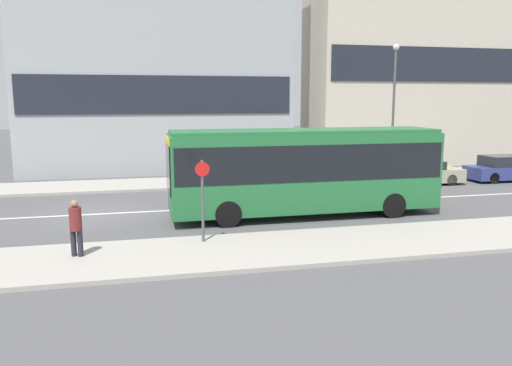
% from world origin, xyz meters
% --- Properties ---
extents(ground_plane, '(120.00, 120.00, 0.00)m').
position_xyz_m(ground_plane, '(0.00, 0.00, 0.00)').
color(ground_plane, '#4F4F51').
extents(sidewalk_near, '(44.00, 3.50, 0.13)m').
position_xyz_m(sidewalk_near, '(0.00, -6.25, 0.07)').
color(sidewalk_near, '#A39E93').
rests_on(sidewalk_near, ground_plane).
extents(sidewalk_far, '(44.00, 3.50, 0.13)m').
position_xyz_m(sidewalk_far, '(0.00, 6.25, 0.07)').
color(sidewalk_far, '#A39E93').
rests_on(sidewalk_far, ground_plane).
extents(lane_centerline, '(41.80, 0.16, 0.01)m').
position_xyz_m(lane_centerline, '(0.00, 0.00, 0.00)').
color(lane_centerline, silver).
rests_on(lane_centerline, ground_plane).
extents(apartment_block_left_tower, '(16.25, 4.08, 17.21)m').
position_xyz_m(apartment_block_left_tower, '(2.84, 11.50, 8.59)').
color(apartment_block_left_tower, '#9EA3A8').
rests_on(apartment_block_left_tower, ground_plane).
extents(city_bus, '(10.42, 2.49, 3.36)m').
position_xyz_m(city_bus, '(7.80, -2.04, 1.93)').
color(city_bus, '#236B38').
rests_on(city_bus, ground_plane).
extents(parked_car_0, '(4.41, 1.83, 1.26)m').
position_xyz_m(parked_car_0, '(16.12, 3.47, 0.61)').
color(parked_car_0, '#A39E84').
rests_on(parked_car_0, ground_plane).
extents(parked_car_1, '(4.40, 1.70, 1.41)m').
position_xyz_m(parked_car_1, '(21.41, 3.41, 0.66)').
color(parked_car_1, navy).
rests_on(parked_car_1, ground_plane).
extents(pedestrian_near_stop, '(0.34, 0.34, 1.62)m').
position_xyz_m(pedestrian_near_stop, '(-0.20, -5.85, 1.05)').
color(pedestrian_near_stop, '#23232D').
rests_on(pedestrian_near_stop, sidewalk_near).
extents(bus_stop_sign, '(0.44, 0.12, 2.55)m').
position_xyz_m(bus_stop_sign, '(3.46, -5.21, 1.63)').
color(bus_stop_sign, '#4C4C51').
rests_on(bus_stop_sign, sidewalk_near).
extents(street_lamp, '(0.36, 0.36, 7.36)m').
position_xyz_m(street_lamp, '(15.56, 5.56, 4.58)').
color(street_lamp, '#4C4C51').
rests_on(street_lamp, sidewalk_far).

